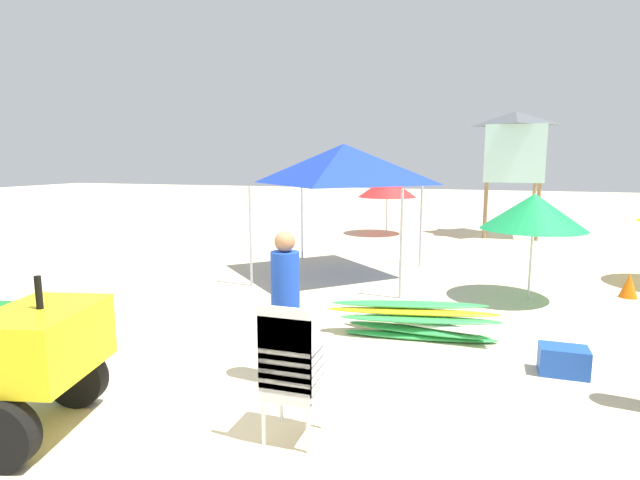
# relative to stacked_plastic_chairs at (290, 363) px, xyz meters

# --- Properties ---
(ground) EXTENTS (80.00, 80.00, 0.00)m
(ground) POSITION_rel_stacked_plastic_chairs_xyz_m (-0.66, 0.47, -0.74)
(ground) COLOR beige
(stacked_plastic_chairs) EXTENTS (0.48, 0.48, 1.29)m
(stacked_plastic_chairs) POSITION_rel_stacked_plastic_chairs_xyz_m (0.00, 0.00, 0.00)
(stacked_plastic_chairs) COLOR white
(stacked_plastic_chairs) RESTS_ON ground
(surfboard_pile) EXTENTS (2.50, 0.92, 0.48)m
(surfboard_pile) POSITION_rel_stacked_plastic_chairs_xyz_m (0.72, 3.09, -0.50)
(surfboard_pile) COLOR green
(surfboard_pile) RESTS_ON ground
(lifeguard_near_right) EXTENTS (0.32, 0.32, 1.74)m
(lifeguard_near_right) POSITION_rel_stacked_plastic_chairs_xyz_m (-0.50, 1.14, 0.26)
(lifeguard_near_right) COLOR #194C19
(lifeguard_near_right) RESTS_ON ground
(popup_canopy) EXTENTS (3.05, 3.05, 2.85)m
(popup_canopy) POSITION_rel_stacked_plastic_chairs_xyz_m (-1.32, 6.57, 1.68)
(popup_canopy) COLOR #B2B2B7
(popup_canopy) RESTS_ON ground
(lifeguard_tower) EXTENTS (1.98, 1.98, 4.05)m
(lifeguard_tower) POSITION_rel_stacked_plastic_chairs_xyz_m (2.42, 13.83, 2.19)
(lifeguard_tower) COLOR olive
(lifeguard_tower) RESTS_ON ground
(beach_umbrella_left) EXTENTS (1.96, 1.96, 1.95)m
(beach_umbrella_left) POSITION_rel_stacked_plastic_chairs_xyz_m (-1.54, 12.95, 0.87)
(beach_umbrella_left) COLOR beige
(beach_umbrella_left) RESTS_ON ground
(beach_umbrella_mid) EXTENTS (1.82, 1.82, 1.93)m
(beach_umbrella_mid) POSITION_rel_stacked_plastic_chairs_xyz_m (2.41, 5.67, 0.86)
(beach_umbrella_mid) COLOR beige
(beach_umbrella_mid) RESTS_ON ground
(traffic_cone_near) EXTENTS (0.32, 0.32, 0.46)m
(traffic_cone_near) POSITION_rel_stacked_plastic_chairs_xyz_m (4.18, 6.41, -0.52)
(traffic_cone_near) COLOR orange
(traffic_cone_near) RESTS_ON ground
(cooler_box) EXTENTS (0.54, 0.34, 0.34)m
(cooler_box) POSITION_rel_stacked_plastic_chairs_xyz_m (2.54, 2.35, -0.58)
(cooler_box) COLOR blue
(cooler_box) RESTS_ON ground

